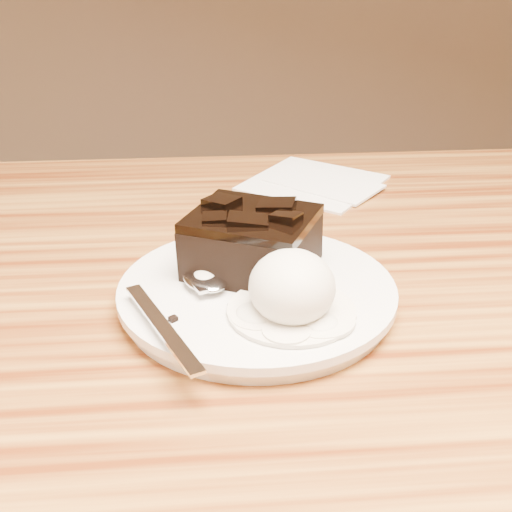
{
  "coord_description": "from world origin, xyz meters",
  "views": [
    {
      "loc": [
        -0.03,
        -0.46,
        1.03
      ],
      "look_at": [
        0.01,
        0.02,
        0.79
      ],
      "focal_mm": 46.2,
      "sensor_mm": 36.0,
      "label": 1
    }
  ],
  "objects": [
    {
      "name": "crumb_b",
      "position": [
        -0.02,
        -0.02,
        0.77
      ],
      "size": [
        0.01,
        0.01,
        0.0
      ],
      "primitive_type": "cube",
      "rotation": [
        0.0,
        0.0,
        1.16
      ],
      "color": "black",
      "rests_on": "plate"
    },
    {
      "name": "crumb_a",
      "position": [
        -0.06,
        -0.04,
        0.77
      ],
      "size": [
        0.01,
        0.01,
        0.0
      ],
      "primitive_type": "cube",
      "rotation": [
        0.0,
        0.0,
        0.59
      ],
      "color": "black",
      "rests_on": "plate"
    },
    {
      "name": "ice_cream_scoop",
      "position": [
        0.03,
        -0.04,
        0.79
      ],
      "size": [
        0.06,
        0.07,
        0.05
      ],
      "primitive_type": "ellipsoid",
      "color": "white",
      "rests_on": "plate"
    },
    {
      "name": "plate",
      "position": [
        0.01,
        0.01,
        0.76
      ],
      "size": [
        0.23,
        0.23,
        0.02
      ],
      "primitive_type": "cylinder",
      "color": "white",
      "rests_on": "dining_table"
    },
    {
      "name": "melt_puddle",
      "position": [
        0.03,
        -0.04,
        0.77
      ],
      "size": [
        0.1,
        0.1,
        0.0
      ],
      "primitive_type": "cylinder",
      "color": "white",
      "rests_on": "plate"
    },
    {
      "name": "brownie",
      "position": [
        0.01,
        0.03,
        0.79
      ],
      "size": [
        0.12,
        0.12,
        0.05
      ],
      "primitive_type": "cube",
      "rotation": [
        0.0,
        0.0,
        -0.45
      ],
      "color": "black",
      "rests_on": "plate"
    },
    {
      "name": "spoon",
      "position": [
        -0.03,
        0.01,
        0.77
      ],
      "size": [
        0.11,
        0.19,
        0.01
      ],
      "primitive_type": null,
      "rotation": [
        0.0,
        0.0,
        0.41
      ],
      "color": "silver",
      "rests_on": "plate"
    },
    {
      "name": "napkin",
      "position": [
        0.1,
        0.28,
        0.75
      ],
      "size": [
        0.2,
        0.2,
        0.01
      ],
      "primitive_type": "cube",
      "rotation": [
        0.0,
        0.0,
        -0.64
      ],
      "color": "white",
      "rests_on": "dining_table"
    }
  ]
}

